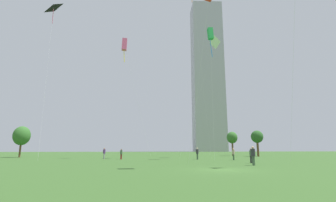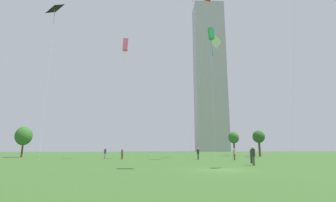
{
  "view_description": "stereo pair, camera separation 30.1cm",
  "coord_description": "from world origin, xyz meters",
  "px_view_note": "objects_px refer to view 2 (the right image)",
  "views": [
    {
      "loc": [
        -7.39,
        -18.41,
        1.57
      ],
      "look_at": [
        -2.76,
        9.15,
        7.1
      ],
      "focal_mm": 26.09,
      "sensor_mm": 36.0,
      "label": 1
    },
    {
      "loc": [
        -7.09,
        -18.46,
        1.57
      ],
      "look_at": [
        -2.76,
        9.15,
        7.1
      ],
      "focal_mm": 26.09,
      "sensor_mm": 36.0,
      "label": 2
    }
  ],
  "objects_px": {
    "person_standing_1": "(252,155)",
    "park_tree_2": "(234,138)",
    "person_standing_5": "(198,153)",
    "person_standing_0": "(253,154)",
    "person_standing_4": "(105,153)",
    "kite_flying_2": "(125,45)",
    "park_tree_1": "(259,137)",
    "person_standing_2": "(122,153)",
    "distant_highrise_0": "(210,75)",
    "park_tree_0": "(24,136)",
    "kite_flying_4": "(216,43)",
    "kite_flying_1": "(55,10)",
    "kite_flying_0": "(211,34)",
    "person_standing_6": "(234,153)"
  },
  "relations": [
    {
      "from": "person_standing_4",
      "to": "park_tree_0",
      "type": "xyz_separation_m",
      "value": [
        -16.99,
        10.87,
        3.15
      ]
    },
    {
      "from": "person_standing_6",
      "to": "kite_flying_1",
      "type": "xyz_separation_m",
      "value": [
        -29.24,
        8.41,
        25.41
      ]
    },
    {
      "from": "person_standing_1",
      "to": "person_standing_2",
      "type": "bearing_deg",
      "value": 0.68
    },
    {
      "from": "person_standing_5",
      "to": "person_standing_0",
      "type": "bearing_deg",
      "value": 171.28
    },
    {
      "from": "person_standing_4",
      "to": "kite_flying_2",
      "type": "height_order",
      "value": "kite_flying_2"
    },
    {
      "from": "kite_flying_0",
      "to": "person_standing_6",
      "type": "bearing_deg",
      "value": -56.69
    },
    {
      "from": "park_tree_0",
      "to": "person_standing_1",
      "type": "bearing_deg",
      "value": -36.89
    },
    {
      "from": "distant_highrise_0",
      "to": "person_standing_6",
      "type": "bearing_deg",
      "value": -100.36
    },
    {
      "from": "kite_flying_2",
      "to": "park_tree_0",
      "type": "distance_m",
      "value": 27.25
    },
    {
      "from": "park_tree_0",
      "to": "park_tree_1",
      "type": "distance_m",
      "value": 49.04
    },
    {
      "from": "park_tree_0",
      "to": "park_tree_1",
      "type": "height_order",
      "value": "park_tree_0"
    },
    {
      "from": "park_tree_2",
      "to": "person_standing_4",
      "type": "bearing_deg",
      "value": -152.71
    },
    {
      "from": "kite_flying_2",
      "to": "kite_flying_1",
      "type": "bearing_deg",
      "value": -172.4
    },
    {
      "from": "kite_flying_1",
      "to": "park_tree_1",
      "type": "height_order",
      "value": "kite_flying_1"
    },
    {
      "from": "person_standing_6",
      "to": "park_tree_2",
      "type": "xyz_separation_m",
      "value": [
        10.06,
        22.66,
        3.32
      ]
    },
    {
      "from": "kite_flying_2",
      "to": "park_tree_1",
      "type": "height_order",
      "value": "kite_flying_2"
    },
    {
      "from": "kite_flying_4",
      "to": "park_tree_1",
      "type": "bearing_deg",
      "value": 27.69
    },
    {
      "from": "person_standing_6",
      "to": "kite_flying_4",
      "type": "height_order",
      "value": "kite_flying_4"
    },
    {
      "from": "person_standing_6",
      "to": "distant_highrise_0",
      "type": "xyz_separation_m",
      "value": [
        37.88,
        119.74,
        50.41
      ]
    },
    {
      "from": "person_standing_1",
      "to": "kite_flying_2",
      "type": "distance_m",
      "value": 30.87
    },
    {
      "from": "person_standing_1",
      "to": "person_standing_5",
      "type": "bearing_deg",
      "value": -31.23
    },
    {
      "from": "person_standing_4",
      "to": "kite_flying_0",
      "type": "xyz_separation_m",
      "value": [
        17.18,
        -4.86,
        19.96
      ]
    },
    {
      "from": "person_standing_0",
      "to": "park_tree_1",
      "type": "bearing_deg",
      "value": -156.49
    },
    {
      "from": "person_standing_5",
      "to": "kite_flying_4",
      "type": "height_order",
      "value": "kite_flying_4"
    },
    {
      "from": "kite_flying_0",
      "to": "park_tree_1",
      "type": "height_order",
      "value": "kite_flying_0"
    },
    {
      "from": "person_standing_0",
      "to": "park_tree_2",
      "type": "xyz_separation_m",
      "value": [
        13.15,
        34.1,
        3.22
      ]
    },
    {
      "from": "person_standing_2",
      "to": "kite_flying_2",
      "type": "relative_size",
      "value": 0.07
    },
    {
      "from": "person_standing_1",
      "to": "kite_flying_0",
      "type": "bearing_deg",
      "value": -45.15
    },
    {
      "from": "person_standing_2",
      "to": "kite_flying_1",
      "type": "xyz_separation_m",
      "value": [
        -13.01,
        2.99,
        25.46
      ]
    },
    {
      "from": "person_standing_5",
      "to": "person_standing_6",
      "type": "distance_m",
      "value": 5.52
    },
    {
      "from": "kite_flying_1",
      "to": "distant_highrise_0",
      "type": "relative_size",
      "value": 0.27
    },
    {
      "from": "park_tree_1",
      "to": "park_tree_2",
      "type": "bearing_deg",
      "value": 113.8
    },
    {
      "from": "kite_flying_2",
      "to": "person_standing_1",
      "type": "bearing_deg",
      "value": -49.31
    },
    {
      "from": "person_standing_0",
      "to": "kite_flying_2",
      "type": "xyz_separation_m",
      "value": [
        -13.36,
        21.56,
        20.12
      ]
    },
    {
      "from": "person_standing_6",
      "to": "kite_flying_1",
      "type": "relative_size",
      "value": 0.06
    },
    {
      "from": "kite_flying_0",
      "to": "park_tree_1",
      "type": "bearing_deg",
      "value": 41.84
    },
    {
      "from": "person_standing_1",
      "to": "park_tree_2",
      "type": "xyz_separation_m",
      "value": [
        11.31,
        30.22,
        3.33
      ]
    },
    {
      "from": "person_standing_1",
      "to": "park_tree_2",
      "type": "bearing_deg",
      "value": -68.9
    },
    {
      "from": "park_tree_2",
      "to": "kite_flying_1",
      "type": "bearing_deg",
      "value": -160.07
    },
    {
      "from": "person_standing_1",
      "to": "distant_highrise_0",
      "type": "relative_size",
      "value": 0.02
    },
    {
      "from": "person_standing_6",
      "to": "kite_flying_1",
      "type": "height_order",
      "value": "kite_flying_1"
    },
    {
      "from": "person_standing_1",
      "to": "park_tree_1",
      "type": "height_order",
      "value": "park_tree_1"
    },
    {
      "from": "kite_flying_1",
      "to": "kite_flying_4",
      "type": "bearing_deg",
      "value": 3.25
    },
    {
      "from": "person_standing_0",
      "to": "kite_flying_2",
      "type": "relative_size",
      "value": 0.08
    },
    {
      "from": "person_standing_5",
      "to": "kite_flying_4",
      "type": "relative_size",
      "value": 0.07
    },
    {
      "from": "person_standing_2",
      "to": "distant_highrise_0",
      "type": "bearing_deg",
      "value": 6.59
    },
    {
      "from": "kite_flying_0",
      "to": "kite_flying_1",
      "type": "bearing_deg",
      "value": 168.42
    },
    {
      "from": "kite_flying_2",
      "to": "park_tree_1",
      "type": "relative_size",
      "value": 3.97
    },
    {
      "from": "person_standing_6",
      "to": "kite_flying_2",
      "type": "height_order",
      "value": "kite_flying_2"
    },
    {
      "from": "kite_flying_2",
      "to": "park_tree_0",
      "type": "relative_size",
      "value": 3.7
    }
  ]
}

